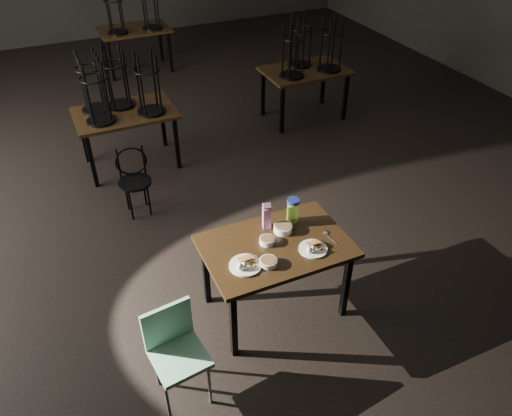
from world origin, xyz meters
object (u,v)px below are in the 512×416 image
water_bottle (293,210)px  bentwood_chair (134,176)px  juice_carton (267,216)px  school_chair (175,347)px  main_table (276,251)px

water_bottle → bentwood_chair: water_bottle is taller
bentwood_chair → water_bottle: bearing=-53.0°
bentwood_chair → juice_carton: bearing=-58.8°
water_bottle → school_chair: (-1.28, -0.65, -0.38)m
main_table → bentwood_chair: (-0.76, 1.97, -0.22)m
juice_carton → bentwood_chair: size_ratio=0.34×
juice_carton → water_bottle: 0.24m
main_table → school_chair: (-1.02, -0.44, -0.18)m
main_table → water_bottle: size_ratio=5.07×
school_chair → bentwood_chair: bearing=76.9°
bentwood_chair → school_chair: bearing=-89.2°
water_bottle → main_table: bearing=-140.7°
juice_carton → water_bottle: bearing=-5.6°
main_table → school_chair: bearing=-156.6°
juice_carton → school_chair: (-1.04, -0.68, -0.38)m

